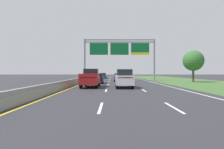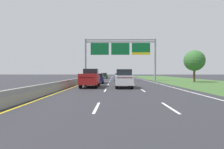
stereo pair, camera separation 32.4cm
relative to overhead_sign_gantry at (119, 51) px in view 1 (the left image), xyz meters
name	(u,v)px [view 1 (the left image)]	position (x,y,z in m)	size (l,w,h in m)	color
ground_plane	(119,82)	(-0.30, -5.54, -6.30)	(220.00, 220.00, 0.00)	#2B2B30
lane_striping	(119,82)	(-0.30, -6.00, -6.29)	(11.96, 106.00, 0.01)	white
grass_verge_right	(195,82)	(13.65, -5.54, -6.29)	(14.00, 110.00, 0.02)	#3D602D
median_barrier_concrete	(82,80)	(-6.90, -5.54, -5.94)	(0.60, 110.00, 0.85)	gray
overhead_sign_gantry	(119,51)	(0.00, 0.00, 0.00)	(15.06, 0.42, 8.84)	gray
pickup_truck_red	(90,78)	(-4.13, -17.13, -5.22)	(2.05, 5.42, 2.20)	maroon
car_darkgreen_left_lane_sedan	(103,76)	(-4.17, 13.92, -5.48)	(1.93, 4.44, 1.57)	#193D23
car_navy_left_lane_sedan	(97,78)	(-3.89, -9.52, -5.48)	(1.92, 4.44, 1.57)	#161E47
car_white_centre_lane_suv	(124,78)	(-0.20, -17.94, -5.20)	(1.91, 4.71, 2.11)	silver
car_blue_centre_lane_sedan	(118,77)	(-0.28, -3.98, -5.48)	(1.87, 4.42, 1.57)	navy
roadside_tree_mid	(193,61)	(13.03, -5.86, -2.45)	(3.68, 3.68, 5.71)	#4C3823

